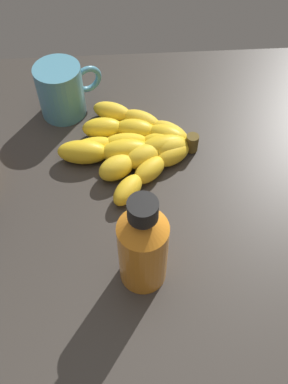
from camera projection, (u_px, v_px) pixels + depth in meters
ground_plane at (128, 213)px, 64.35cm from camera, size 72.85×72.51×4.65cm
banana_bunch at (135, 145)px, 67.16cm from camera, size 22.98×22.53×3.77cm
honey_bottle at (142, 246)px, 50.03cm from camera, size 6.06×6.06×16.10cm
coffee_mug at (61, 90)px, 70.60cm from camera, size 7.71×10.91×9.20cm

